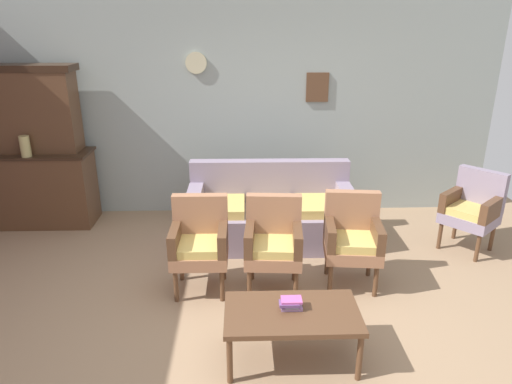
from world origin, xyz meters
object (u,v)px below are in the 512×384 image
at_px(coffee_table, 292,316).
at_px(side_cabinet, 48,188).
at_px(wingback_chair_by_fireplace, 473,207).
at_px(vase_on_cabinet, 25,146).
at_px(book_stack_on_table, 291,304).
at_px(armchair_row_middle, 352,236).
at_px(armchair_by_doorway, 273,241).
at_px(armchair_near_couch_end, 200,241).
at_px(floral_couch, 270,215).

bearing_deg(coffee_table, side_cabinet, 136.70).
relative_size(wingback_chair_by_fireplace, coffee_table, 0.90).
height_order(vase_on_cabinet, book_stack_on_table, vase_on_cabinet).
xyz_separation_m(side_cabinet, wingback_chair_by_fireplace, (4.97, -0.87, 0.03)).
xyz_separation_m(vase_on_cabinet, book_stack_on_table, (2.88, -2.42, -0.59)).
bearing_deg(armchair_row_middle, wingback_chair_by_fireplace, 24.54).
bearing_deg(vase_on_cabinet, armchair_by_doorway, -27.08).
distance_m(side_cabinet, armchair_near_couch_end, 2.58).
bearing_deg(floral_couch, side_cabinet, 167.55).
bearing_deg(side_cabinet, floral_couch, -12.45).
bearing_deg(wingback_chair_by_fireplace, armchair_row_middle, -155.46).
bearing_deg(floral_couch, vase_on_cabinet, 171.50).
xyz_separation_m(armchair_by_doorway, armchair_row_middle, (0.76, 0.07, 0.00)).
bearing_deg(armchair_row_middle, vase_on_cabinet, 159.04).
relative_size(vase_on_cabinet, wingback_chair_by_fireplace, 0.27).
relative_size(armchair_by_doorway, coffee_table, 0.90).
distance_m(side_cabinet, floral_couch, 2.83).
relative_size(armchair_near_couch_end, book_stack_on_table, 5.17).
bearing_deg(armchair_by_doorway, book_stack_on_table, -86.25).
height_order(floral_couch, armchair_near_couch_end, same).
relative_size(side_cabinet, armchair_by_doorway, 1.28).
height_order(armchair_row_middle, coffee_table, armchair_row_middle).
bearing_deg(side_cabinet, armchair_row_middle, -24.04).
relative_size(armchair_row_middle, book_stack_on_table, 5.17).
relative_size(armchair_near_couch_end, armchair_by_doorway, 1.00).
xyz_separation_m(floral_couch, book_stack_on_table, (0.03, -1.99, 0.13)).
xyz_separation_m(armchair_by_doorway, book_stack_on_table, (0.06, -0.98, -0.04)).
bearing_deg(floral_couch, armchair_row_middle, -52.51).
bearing_deg(wingback_chair_by_fireplace, floral_couch, 173.28).
height_order(vase_on_cabinet, armchair_by_doorway, vase_on_cabinet).
bearing_deg(armchair_near_couch_end, side_cabinet, 141.78).
relative_size(vase_on_cabinet, armchair_row_middle, 0.27).
bearing_deg(wingback_chair_by_fireplace, vase_on_cabinet, 172.27).
bearing_deg(wingback_chair_by_fireplace, coffee_table, -141.11).
height_order(armchair_near_couch_end, book_stack_on_table, armchair_near_couch_end).
xyz_separation_m(armchair_near_couch_end, book_stack_on_table, (0.75, -1.00, -0.04)).
distance_m(side_cabinet, book_stack_on_table, 3.81).
distance_m(floral_couch, wingback_chair_by_fireplace, 2.24).
bearing_deg(vase_on_cabinet, wingback_chair_by_fireplace, -7.73).
relative_size(wingback_chair_by_fireplace, book_stack_on_table, 5.17).
distance_m(armchair_near_couch_end, armchair_row_middle, 1.45).
bearing_deg(book_stack_on_table, armchair_by_doorway, 93.75).
bearing_deg(armchair_by_doorway, side_cabinet, 149.19).
bearing_deg(side_cabinet, coffee_table, -43.30).
height_order(side_cabinet, armchair_by_doorway, side_cabinet).
bearing_deg(floral_couch, wingback_chair_by_fireplace, -6.72).
distance_m(armchair_row_middle, wingback_chair_by_fireplace, 1.64).
distance_m(floral_couch, book_stack_on_table, 1.99).
relative_size(side_cabinet, book_stack_on_table, 6.64).
height_order(side_cabinet, armchair_row_middle, side_cabinet).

